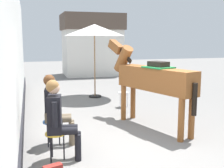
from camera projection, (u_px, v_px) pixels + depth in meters
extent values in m
plane|color=slate|center=(108.00, 109.00, 8.40)|extent=(40.00, 40.00, 0.00)
cube|color=white|center=(11.00, 56.00, 6.00)|extent=(0.30, 14.00, 3.40)
cube|color=black|center=(16.00, 125.00, 6.24)|extent=(0.34, 14.00, 0.36)
cube|color=silver|center=(92.00, 53.00, 16.58)|extent=(3.20, 2.40, 2.60)
cube|color=brown|center=(92.00, 22.00, 16.31)|extent=(3.40, 2.60, 0.90)
cylinder|color=gold|center=(55.00, 134.00, 4.80)|extent=(0.34, 0.34, 0.03)
cylinder|color=black|center=(64.00, 147.00, 4.85)|extent=(0.02, 0.02, 0.45)
cylinder|color=black|center=(52.00, 145.00, 4.95)|extent=(0.02, 0.02, 0.45)
cylinder|color=black|center=(51.00, 150.00, 4.71)|extent=(0.02, 0.02, 0.45)
cube|color=black|center=(55.00, 127.00, 4.78)|extent=(0.29, 0.36, 0.20)
cube|color=black|center=(54.00, 109.00, 4.73)|extent=(0.27, 0.37, 0.44)
sphere|color=tan|center=(54.00, 88.00, 4.68)|extent=(0.20, 0.20, 0.20)
sphere|color=olive|center=(52.00, 86.00, 4.67)|extent=(0.22, 0.22, 0.22)
cylinder|color=black|center=(67.00, 128.00, 4.89)|extent=(0.40, 0.19, 0.13)
cylinder|color=black|center=(78.00, 144.00, 4.96)|extent=(0.11, 0.11, 0.46)
cylinder|color=black|center=(66.00, 131.00, 4.73)|extent=(0.40, 0.19, 0.13)
cylinder|color=black|center=(78.00, 148.00, 4.80)|extent=(0.11, 0.11, 0.46)
cylinder|color=black|center=(57.00, 109.00, 4.94)|extent=(0.09, 0.09, 0.42)
cylinder|color=black|center=(55.00, 115.00, 4.55)|extent=(0.09, 0.09, 0.42)
cylinder|color=#194C99|center=(52.00, 122.00, 5.50)|extent=(0.34, 0.34, 0.03)
cylinder|color=black|center=(59.00, 133.00, 5.56)|extent=(0.02, 0.02, 0.45)
cylinder|color=black|center=(49.00, 132.00, 5.65)|extent=(0.02, 0.02, 0.45)
cylinder|color=black|center=(48.00, 136.00, 5.41)|extent=(0.02, 0.02, 0.45)
cube|color=brown|center=(52.00, 116.00, 5.48)|extent=(0.28, 0.35, 0.20)
cube|color=black|center=(51.00, 100.00, 5.44)|extent=(0.26, 0.37, 0.44)
sphere|color=tan|center=(50.00, 82.00, 5.38)|extent=(0.20, 0.20, 0.20)
sphere|color=#593319|center=(49.00, 80.00, 5.37)|extent=(0.22, 0.22, 0.22)
cylinder|color=brown|center=(62.00, 117.00, 5.60)|extent=(0.39, 0.18, 0.13)
cylinder|color=brown|center=(72.00, 131.00, 5.68)|extent=(0.11, 0.11, 0.46)
cylinder|color=brown|center=(61.00, 119.00, 5.44)|extent=(0.39, 0.18, 0.13)
cylinder|color=brown|center=(72.00, 134.00, 5.52)|extent=(0.11, 0.11, 0.46)
cylinder|color=black|center=(53.00, 100.00, 5.64)|extent=(0.09, 0.09, 0.42)
cylinder|color=black|center=(52.00, 105.00, 5.25)|extent=(0.09, 0.09, 0.42)
cube|color=brown|center=(155.00, 79.00, 6.44)|extent=(1.09, 2.23, 0.52)
cylinder|color=brown|center=(124.00, 103.00, 7.26)|extent=(0.13, 0.13, 0.90)
cylinder|color=brown|center=(133.00, 101.00, 7.43)|extent=(0.13, 0.13, 0.90)
cylinder|color=brown|center=(181.00, 120.00, 5.68)|extent=(0.13, 0.13, 0.90)
cylinder|color=brown|center=(192.00, 118.00, 5.85)|extent=(0.13, 0.13, 0.90)
cylinder|color=brown|center=(123.00, 59.00, 7.36)|extent=(0.46, 0.69, 0.73)
cube|color=brown|center=(116.00, 47.00, 7.59)|extent=(0.33, 0.56, 0.40)
cube|color=black|center=(124.00, 54.00, 7.32)|extent=(0.23, 0.61, 0.48)
cylinder|color=black|center=(195.00, 99.00, 5.55)|extent=(0.13, 0.13, 0.65)
cube|color=#197238|center=(158.00, 67.00, 6.32)|extent=(0.66, 0.72, 0.03)
cube|color=black|center=(158.00, 64.00, 6.31)|extent=(0.40, 0.50, 0.12)
cylinder|color=black|center=(95.00, 96.00, 10.21)|extent=(0.44, 0.44, 0.06)
cylinder|color=olive|center=(95.00, 67.00, 10.05)|extent=(0.04, 0.04, 2.20)
cone|color=silver|center=(94.00, 30.00, 9.85)|extent=(2.10, 2.10, 0.40)
cylinder|color=white|center=(123.00, 93.00, 8.64)|extent=(0.32, 0.32, 0.03)
cylinder|color=silver|center=(127.00, 100.00, 8.71)|extent=(0.02, 0.02, 0.43)
cylinder|color=silver|center=(120.00, 100.00, 8.76)|extent=(0.02, 0.02, 0.43)
cylinder|color=silver|center=(122.00, 101.00, 8.55)|extent=(0.02, 0.02, 0.43)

